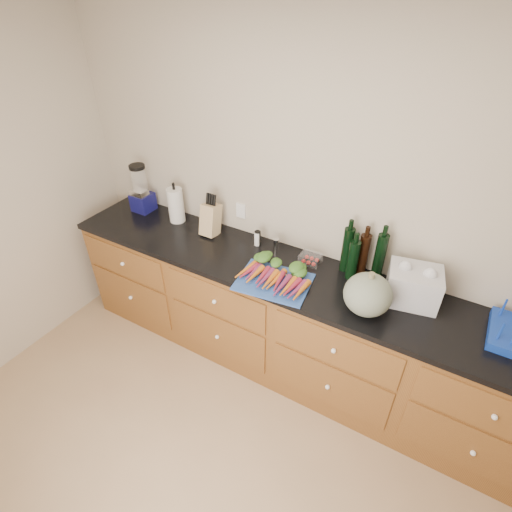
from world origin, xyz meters
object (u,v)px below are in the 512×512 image
Objects in this scene: blender_appliance at (141,191)px; squash at (368,295)px; carrots at (277,275)px; paper_towel at (176,205)px; tomato_box at (310,259)px; cutting_board at (274,282)px; knife_block at (211,220)px.

squash is at bearing -7.66° from blender_appliance.
paper_towel is (-1.08, 0.28, 0.11)m from carrots.
paper_towel is 1.20m from tomato_box.
cutting_board is 1.16× the size of blender_appliance.
knife_block reaches higher than carrots.
carrots is 1.66× the size of squash.
paper_towel is at bearing -179.52° from tomato_box.
cutting_board is at bearing -90.00° from carrots.
knife_block is 1.70× the size of tomato_box.
knife_block is at bearing 168.96° from squash.
knife_block is (0.36, -0.02, -0.02)m from paper_towel.
paper_towel reaches higher than knife_block.
blender_appliance is 1.44× the size of paper_towel.
blender_appliance reaches higher than tomato_box.
knife_block is at bearing 159.98° from carrots.
blender_appliance is (-1.45, 0.32, 0.17)m from cutting_board.
blender_appliance reaches higher than cutting_board.
blender_appliance reaches higher than carrots.
knife_block reaches higher than cutting_board.
carrots is 3.30× the size of tomato_box.
knife_block is (0.73, -0.02, -0.06)m from blender_appliance.
paper_towel reaches higher than cutting_board.
carrots is 0.77m from knife_block.
knife_block is at bearing -177.95° from tomato_box.
blender_appliance is 1.58m from tomato_box.
paper_towel is (-1.69, 0.28, 0.01)m from squash.
carrots is at bearing -20.02° from knife_block.
squash is at bearing 3.83° from cutting_board.
tomato_box is at bearing 70.33° from cutting_board.
tomato_box is at bearing 149.45° from squash.
tomato_box is at bearing 2.05° from knife_block.
squash reaches higher than carrots.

